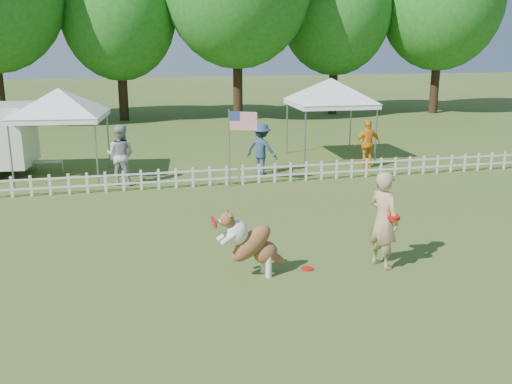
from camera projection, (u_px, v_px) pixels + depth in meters
ground at (309, 275)px, 10.54m from camera, size 120.00×120.00×0.00m
picket_fence at (235, 175)px, 17.04m from camera, size 22.00×0.08×0.60m
handler at (384, 220)px, 10.69m from camera, size 0.65×0.79×1.86m
dog at (252, 243)px, 10.28m from camera, size 1.31×0.60×1.31m
frisbee_on_turf at (307, 269)px, 10.78m from camera, size 0.30×0.30×0.02m
canopy_tent_left at (62, 134)px, 17.72m from camera, size 2.96×2.96×2.73m
canopy_tent_right at (330, 120)px, 20.55m from camera, size 2.87×2.87×2.85m
flag_pole at (229, 149)px, 16.62m from camera, size 0.84×0.44×2.28m
spectator_a at (121, 155)px, 16.94m from camera, size 1.07×0.96×1.80m
spectator_b at (261, 149)px, 18.27m from camera, size 1.20×1.17×1.65m
spectator_c at (368, 144)px, 19.23m from camera, size 0.99×0.48×1.64m
tree_center_left at (119, 27)px, 29.75m from camera, size 6.00×6.00×9.80m
tree_right at (335, 22)px, 32.37m from camera, size 6.20×6.20×10.40m
tree_far_right at (440, 13)px, 32.65m from camera, size 7.00×7.00×11.40m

